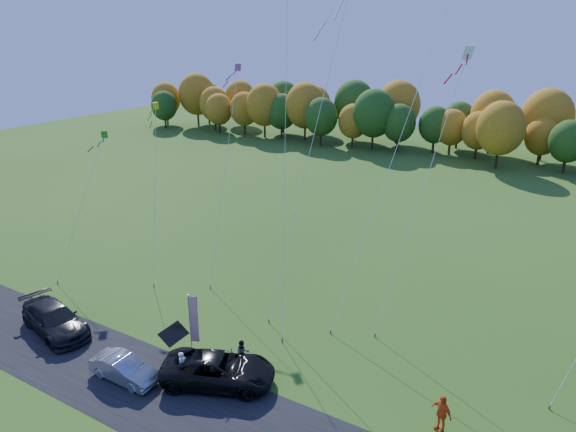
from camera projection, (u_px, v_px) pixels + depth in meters
The scene contains 17 objects.
ground at pixel (234, 364), 28.98m from camera, with size 160.00×160.00×0.00m, color #295416.
asphalt_strip at pixel (187, 406), 25.73m from camera, with size 90.00×6.00×0.01m, color black.
tree_line at pixel (460, 161), 73.55m from camera, with size 116.00×12.00×10.00m, color #1E4711, non-canonical shape.
black_suv at pixel (218, 370), 27.13m from camera, with size 2.76×6.00×1.67m, color black.
silver_sedan at pixel (124, 369), 27.49m from camera, with size 1.40×4.01×1.32m, color #A3A2A7.
dark_truck_a at pixel (55, 319), 31.79m from camera, with size 2.39×5.87×1.70m, color black.
person_tailgate_a at pixel (183, 366), 27.38m from camera, with size 0.62×0.41×1.69m, color silver.
person_tailgate_b at pixel (243, 353), 28.54m from camera, with size 0.78×0.60×1.60m, color gray.
person_east at pixel (441, 413), 23.90m from camera, with size 1.12×0.47×1.92m, color #E95916.
feather_flag at pixel (193, 318), 29.01m from camera, with size 0.49×0.25×3.91m.
kite_delta_blue at pixel (285, 107), 31.54m from camera, with size 6.63×10.57×27.61m.
kite_parafoil_orange at pixel (408, 116), 31.92m from camera, with size 5.26×13.49×25.68m.
kite_delta_red at pixel (312, 141), 32.08m from camera, with size 2.97×8.67×22.31m.
kite_diamond_yellow at pixel (155, 192), 38.85m from camera, with size 4.54×6.36×12.71m.
kite_diamond_green at pixel (82, 204), 39.17m from camera, with size 1.18×7.00×10.60m.
kite_diamond_white at pixel (421, 195), 30.77m from camera, with size 2.97×7.27×17.29m.
kite_diamond_pink at pixel (225, 172), 38.99m from camera, with size 3.55×9.04×15.55m.
Camera 1 is at (14.91, -19.48, 17.80)m, focal length 32.00 mm.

